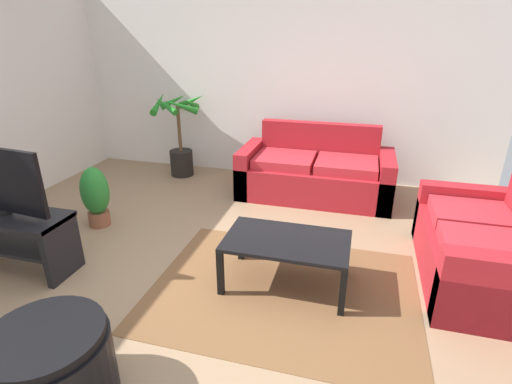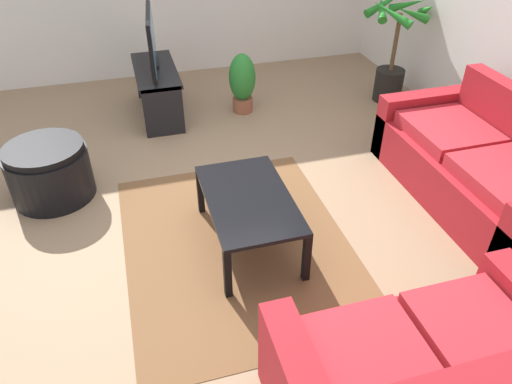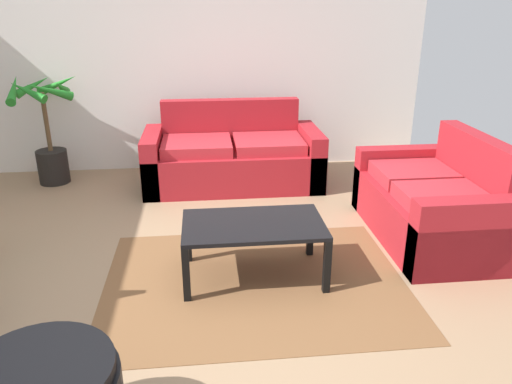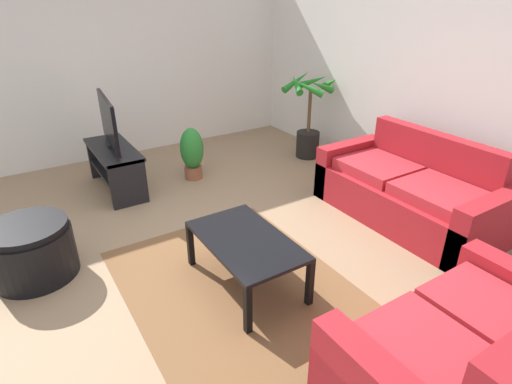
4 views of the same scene
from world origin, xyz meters
name	(u,v)px [view 1 (image 1 of 4)]	position (x,y,z in m)	size (l,w,h in m)	color
ground_plane	(204,288)	(0.00, 0.00, 0.00)	(6.60, 6.60, 0.00)	#937556
wall_back	(281,83)	(0.00, 3.00, 1.35)	(6.00, 0.06, 2.70)	silver
couch_main	(315,174)	(0.64, 2.28, 0.30)	(1.93, 0.90, 0.90)	maroon
couch_loveseat	(484,250)	(2.28, 0.76, 0.30)	(0.90, 1.53, 0.90)	maroon
tv_stand	(12,233)	(-1.77, -0.15, 0.35)	(1.10, 0.45, 0.55)	black
coffee_table	(287,245)	(0.66, 0.25, 0.38)	(1.03, 0.61, 0.44)	black
area_rug	(283,290)	(0.66, 0.15, 0.00)	(2.20, 1.70, 0.01)	brown
potted_palm	(180,140)	(-1.39, 2.55, 0.55)	(0.74, 0.78, 1.22)	black
potted_plant_small	(95,195)	(-1.58, 0.79, 0.36)	(0.30, 0.30, 0.68)	brown
ottoman	(52,367)	(-0.42, -1.24, 0.25)	(0.69, 0.69, 0.50)	black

